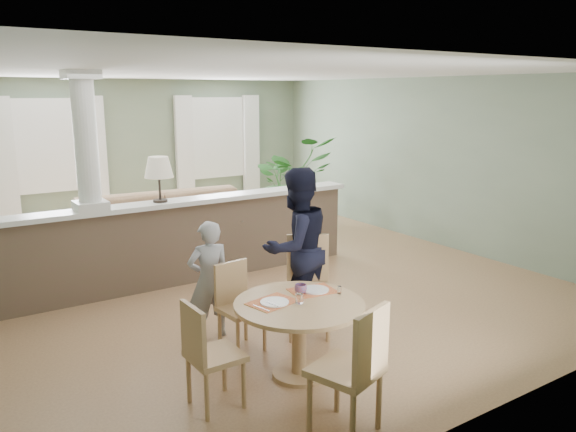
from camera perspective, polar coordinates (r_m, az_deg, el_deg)
ground at (r=7.75m, az=-4.59°, el=-6.07°), size 8.00×8.00×0.00m
room_shell at (r=7.92m, az=-7.21°, el=7.69°), size 7.02×8.02×2.71m
pony_wall at (r=7.33m, az=-12.22°, el=-1.64°), size 5.32×0.38×2.70m
sofa at (r=8.63m, az=-11.94°, el=-1.08°), size 3.35×1.53×0.95m
houseplant at (r=10.46m, az=0.40°, el=3.56°), size 1.54×1.35×1.68m
dining_table at (r=4.95m, az=1.13°, el=-10.24°), size 1.13×1.13×0.78m
chair_far_boy at (r=5.52m, az=-5.15°, el=-8.70°), size 0.43×0.43×0.85m
chair_far_man at (r=5.83m, az=2.07°, el=-6.54°), size 0.63×0.63×1.02m
chair_near at (r=4.16m, az=6.82°, el=-14.82°), size 0.57×0.57×1.00m
chair_side at (r=4.53m, az=-8.23°, el=-13.42°), size 0.41×0.41×0.88m
child_person at (r=5.75m, az=-8.01°, el=-6.42°), size 0.48×0.34×1.22m
man_person at (r=5.94m, az=0.86°, el=-3.22°), size 0.89×0.73×1.70m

